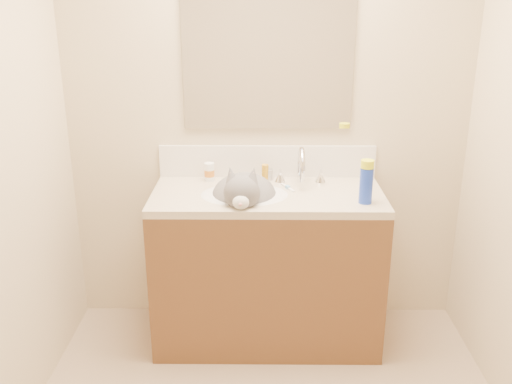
{
  "coord_description": "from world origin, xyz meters",
  "views": [
    {
      "loc": [
        -0.04,
        -1.81,
        1.85
      ],
      "look_at": [
        -0.06,
        0.92,
        0.88
      ],
      "focal_mm": 40.0,
      "sensor_mm": 36.0,
      "label": 1
    }
  ],
  "objects_px": {
    "amber_bottle": "(265,173)",
    "basin": "(244,207)",
    "faucet": "(301,169)",
    "vanity_cabinet": "(267,270)",
    "pill_bottle": "(209,172)",
    "silver_jar": "(268,175)",
    "cat": "(244,197)",
    "spray_can": "(366,186)"
  },
  "relations": [
    {
      "from": "amber_bottle",
      "to": "spray_can",
      "type": "bearing_deg",
      "value": -34.57
    },
    {
      "from": "spray_can",
      "to": "vanity_cabinet",
      "type": "bearing_deg",
      "value": 162.87
    },
    {
      "from": "amber_bottle",
      "to": "basin",
      "type": "bearing_deg",
      "value": -116.03
    },
    {
      "from": "vanity_cabinet",
      "to": "amber_bottle",
      "type": "relative_size",
      "value": 12.87
    },
    {
      "from": "vanity_cabinet",
      "to": "faucet",
      "type": "distance_m",
      "value": 0.58
    },
    {
      "from": "basin",
      "to": "amber_bottle",
      "type": "distance_m",
      "value": 0.27
    },
    {
      "from": "vanity_cabinet",
      "to": "cat",
      "type": "xyz_separation_m",
      "value": [
        -0.12,
        -0.03,
        0.44
      ]
    },
    {
      "from": "basin",
      "to": "cat",
      "type": "relative_size",
      "value": 0.93
    },
    {
      "from": "vanity_cabinet",
      "to": "basin",
      "type": "xyz_separation_m",
      "value": [
        -0.12,
        -0.03,
        0.38
      ]
    },
    {
      "from": "faucet",
      "to": "cat",
      "type": "distance_m",
      "value": 0.36
    },
    {
      "from": "basin",
      "to": "silver_jar",
      "type": "bearing_deg",
      "value": 61.84
    },
    {
      "from": "pill_bottle",
      "to": "spray_can",
      "type": "distance_m",
      "value": 0.87
    },
    {
      "from": "vanity_cabinet",
      "to": "spray_can",
      "type": "bearing_deg",
      "value": -17.13
    },
    {
      "from": "cat",
      "to": "spray_can",
      "type": "xyz_separation_m",
      "value": [
        0.6,
        -0.11,
        0.1
      ]
    },
    {
      "from": "vanity_cabinet",
      "to": "amber_bottle",
      "type": "distance_m",
      "value": 0.53
    },
    {
      "from": "silver_jar",
      "to": "vanity_cabinet",
      "type": "bearing_deg",
      "value": -91.8
    },
    {
      "from": "faucet",
      "to": "cat",
      "type": "xyz_separation_m",
      "value": [
        -0.3,
        -0.17,
        -0.1
      ]
    },
    {
      "from": "faucet",
      "to": "pill_bottle",
      "type": "height_order",
      "value": "faucet"
    },
    {
      "from": "cat",
      "to": "amber_bottle",
      "type": "distance_m",
      "value": 0.26
    },
    {
      "from": "basin",
      "to": "pill_bottle",
      "type": "xyz_separation_m",
      "value": [
        -0.2,
        0.22,
        0.12
      ]
    },
    {
      "from": "basin",
      "to": "spray_can",
      "type": "distance_m",
      "value": 0.63
    },
    {
      "from": "faucet",
      "to": "pill_bottle",
      "type": "relative_size",
      "value": 2.8
    },
    {
      "from": "vanity_cabinet",
      "to": "pill_bottle",
      "type": "height_order",
      "value": "pill_bottle"
    },
    {
      "from": "basin",
      "to": "faucet",
      "type": "bearing_deg",
      "value": 29.12
    },
    {
      "from": "pill_bottle",
      "to": "amber_bottle",
      "type": "height_order",
      "value": "pill_bottle"
    },
    {
      "from": "faucet",
      "to": "silver_jar",
      "type": "bearing_deg",
      "value": 158.27
    },
    {
      "from": "vanity_cabinet",
      "to": "pill_bottle",
      "type": "distance_m",
      "value": 0.62
    },
    {
      "from": "vanity_cabinet",
      "to": "silver_jar",
      "type": "xyz_separation_m",
      "value": [
        0.01,
        0.21,
        0.48
      ]
    },
    {
      "from": "faucet",
      "to": "spray_can",
      "type": "relative_size",
      "value": 1.57
    },
    {
      "from": "silver_jar",
      "to": "amber_bottle",
      "type": "xyz_separation_m",
      "value": [
        -0.02,
        -0.02,
        0.02
      ]
    },
    {
      "from": "basin",
      "to": "spray_can",
      "type": "bearing_deg",
      "value": -11.11
    },
    {
      "from": "faucet",
      "to": "spray_can",
      "type": "bearing_deg",
      "value": -43.63
    },
    {
      "from": "cat",
      "to": "pill_bottle",
      "type": "xyz_separation_m",
      "value": [
        -0.2,
        0.23,
        0.06
      ]
    },
    {
      "from": "pill_bottle",
      "to": "silver_jar",
      "type": "height_order",
      "value": "pill_bottle"
    },
    {
      "from": "vanity_cabinet",
      "to": "faucet",
      "type": "bearing_deg",
      "value": 37.29
    },
    {
      "from": "faucet",
      "to": "spray_can",
      "type": "distance_m",
      "value": 0.41
    },
    {
      "from": "cat",
      "to": "pill_bottle",
      "type": "distance_m",
      "value": 0.31
    },
    {
      "from": "cat",
      "to": "spray_can",
      "type": "bearing_deg",
      "value": -8.68
    },
    {
      "from": "cat",
      "to": "pill_bottle",
      "type": "relative_size",
      "value": 4.84
    },
    {
      "from": "faucet",
      "to": "silver_jar",
      "type": "height_order",
      "value": "faucet"
    },
    {
      "from": "faucet",
      "to": "cat",
      "type": "relative_size",
      "value": 0.58
    },
    {
      "from": "pill_bottle",
      "to": "basin",
      "type": "bearing_deg",
      "value": -48.44
    }
  ]
}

